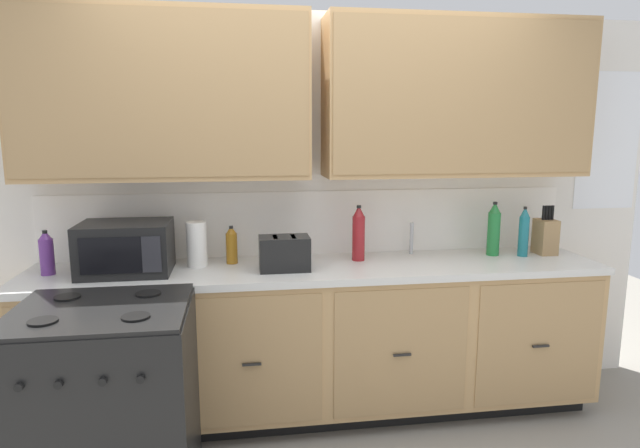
% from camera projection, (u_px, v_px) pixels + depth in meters
% --- Properties ---
extents(ground_plane, '(8.18, 8.18, 0.00)m').
position_uv_depth(ground_plane, '(328.00, 441.00, 2.98)').
color(ground_plane, gray).
extents(wall_unit, '(4.47, 0.40, 2.40)m').
position_uv_depth(wall_unit, '(315.00, 140.00, 3.18)').
color(wall_unit, white).
rests_on(wall_unit, ground_plane).
extents(counter_run, '(3.30, 0.64, 0.93)m').
position_uv_depth(counter_run, '(320.00, 339.00, 3.19)').
color(counter_run, black).
rests_on(counter_run, ground_plane).
extents(stove_range, '(0.76, 0.68, 0.95)m').
position_uv_depth(stove_range, '(107.00, 407.00, 2.43)').
color(stove_range, black).
rests_on(stove_range, ground_plane).
extents(microwave, '(0.48, 0.37, 0.28)m').
position_uv_depth(microwave, '(126.00, 248.00, 2.94)').
color(microwave, black).
rests_on(microwave, counter_run).
extents(toaster, '(0.28, 0.18, 0.19)m').
position_uv_depth(toaster, '(284.00, 253.00, 3.01)').
color(toaster, black).
rests_on(toaster, counter_run).
extents(knife_block, '(0.11, 0.14, 0.31)m').
position_uv_depth(knife_block, '(545.00, 236.00, 3.39)').
color(knife_block, '#9C794E').
rests_on(knife_block, counter_run).
extents(sink_faucet, '(0.02, 0.02, 0.20)m').
position_uv_depth(sink_faucet, '(411.00, 238.00, 3.39)').
color(sink_faucet, '#B2B5BA').
rests_on(sink_faucet, counter_run).
extents(paper_towel_roll, '(0.12, 0.12, 0.26)m').
position_uv_depth(paper_towel_roll, '(197.00, 244.00, 3.07)').
color(paper_towel_roll, white).
rests_on(paper_towel_roll, counter_run).
extents(bottle_violet, '(0.07, 0.07, 0.24)m').
position_uv_depth(bottle_violet, '(47.00, 253.00, 2.90)').
color(bottle_violet, '#663384').
rests_on(bottle_violet, counter_run).
extents(bottle_teal, '(0.06, 0.06, 0.31)m').
position_uv_depth(bottle_teal, '(524.00, 232.00, 3.32)').
color(bottle_teal, '#1E707A').
rests_on(bottle_teal, counter_run).
extents(bottle_green, '(0.08, 0.08, 0.34)m').
position_uv_depth(bottle_green, '(494.00, 229.00, 3.35)').
color(bottle_green, '#237A38').
rests_on(bottle_green, counter_run).
extents(bottle_red, '(0.08, 0.08, 0.33)m').
position_uv_depth(bottle_red, '(359.00, 234.00, 3.22)').
color(bottle_red, maroon).
rests_on(bottle_red, counter_run).
extents(bottle_amber, '(0.07, 0.07, 0.22)m').
position_uv_depth(bottle_amber, '(232.00, 245.00, 3.15)').
color(bottle_amber, '#9E6619').
rests_on(bottle_amber, counter_run).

